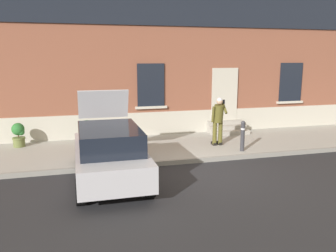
# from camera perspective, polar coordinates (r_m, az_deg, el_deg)

# --- Properties ---
(ground_plane) EXTENTS (80.00, 80.00, 0.00)m
(ground_plane) POSITION_cam_1_polar(r_m,az_deg,el_deg) (10.20, 6.23, -7.57)
(ground_plane) COLOR #232326
(sidewalk) EXTENTS (24.00, 3.60, 0.15)m
(sidewalk) POSITION_cam_1_polar(r_m,az_deg,el_deg) (12.72, 1.67, -3.35)
(sidewalk) COLOR #99968E
(sidewalk) RESTS_ON ground
(curb_edge) EXTENTS (24.00, 0.12, 0.15)m
(curb_edge) POSITION_cam_1_polar(r_m,az_deg,el_deg) (11.02, 4.46, -5.70)
(curb_edge) COLOR gray
(curb_edge) RESTS_ON ground
(building_facade) EXTENTS (24.00, 1.52, 7.50)m
(building_facade) POSITION_cam_1_polar(r_m,az_deg,el_deg) (14.72, -1.08, 12.98)
(building_facade) COLOR brown
(building_facade) RESTS_ON ground
(entrance_stoop) EXTENTS (1.59, 0.96, 0.48)m
(entrance_stoop) POSITION_cam_1_polar(r_m,az_deg,el_deg) (14.86, 9.66, -0.34)
(entrance_stoop) COLOR #9E998E
(entrance_stoop) RESTS_ON sidewalk
(hatchback_car_silver) EXTENTS (1.80, 4.07, 2.34)m
(hatchback_car_silver) POSITION_cam_1_polar(r_m,az_deg,el_deg) (9.35, -9.66, -4.29)
(hatchback_car_silver) COLOR #B7B7BF
(hatchback_car_silver) RESTS_ON ground
(bollard_near_person) EXTENTS (0.15, 0.15, 1.04)m
(bollard_near_person) POSITION_cam_1_polar(r_m,az_deg,el_deg) (11.94, 12.22, -1.43)
(bollard_near_person) COLOR #333338
(bollard_near_person) RESTS_ON sidewalk
(person_on_phone) EXTENTS (0.51, 0.49, 1.75)m
(person_on_phone) POSITION_cam_1_polar(r_m,az_deg,el_deg) (12.47, 8.31, 1.29)
(person_on_phone) COLOR #514C1E
(person_on_phone) RESTS_ON sidewalk
(planter_olive) EXTENTS (0.44, 0.44, 0.86)m
(planter_olive) POSITION_cam_1_polar(r_m,az_deg,el_deg) (13.35, -23.43, -1.26)
(planter_olive) COLOR #606B38
(planter_olive) RESTS_ON sidewalk
(planter_charcoal) EXTENTS (0.44, 0.44, 0.86)m
(planter_charcoal) POSITION_cam_1_polar(r_m,az_deg,el_deg) (13.16, -13.16, -0.78)
(planter_charcoal) COLOR #2D2D30
(planter_charcoal) RESTS_ON sidewalk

